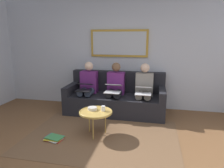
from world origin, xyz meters
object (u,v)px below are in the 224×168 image
object	(u,v)px
bowl	(92,108)
laptop_white	(143,90)
framed_mirror	(119,43)
person_right	(88,85)
laptop_silver	(113,88)
coffee_table	(96,112)
person_left	(144,88)
couch	(116,99)
laptop_black	(84,87)
cup	(103,108)
magazine_stack	(54,138)
person_middle	(115,87)

from	to	relation	value
bowl	laptop_white	world-z (taller)	laptop_white
framed_mirror	person_right	bearing A→B (deg)	35.53
bowl	laptop_silver	distance (m)	0.89
coffee_table	person_left	distance (m)	1.39
couch	framed_mirror	world-z (taller)	framed_mirror
person_right	laptop_black	size ratio (longest dim) A/B	3.18
person_left	person_right	world-z (taller)	same
cup	person_right	distance (m)	1.27
couch	laptop_white	xyz separation A→B (m)	(-0.64, 0.31, 0.32)
framed_mirror	magazine_stack	size ratio (longest dim) A/B	4.00
person_right	bowl	bearing A→B (deg)	112.11
coffee_table	bowl	world-z (taller)	bowl
laptop_silver	person_right	world-z (taller)	person_right
laptop_silver	laptop_white	bearing A→B (deg)	178.74
laptop_silver	person_right	bearing A→B (deg)	-19.92
magazine_stack	cup	bearing A→B (deg)	-153.08
laptop_white	laptop_black	bearing A→B (deg)	-0.29
laptop_white	person_left	bearing A→B (deg)	-90.00
framed_mirror	cup	size ratio (longest dim) A/B	15.10
laptop_silver	person_middle	bearing A→B (deg)	-90.00
cup	person_right	xyz separation A→B (m)	(0.64, -1.09, 0.13)
person_left	person_right	xyz separation A→B (m)	(1.28, 0.00, 0.00)
cup	laptop_white	size ratio (longest dim) A/B	0.26
magazine_stack	person_left	bearing A→B (deg)	-133.56
laptop_white	person_middle	xyz separation A→B (m)	(0.64, -0.25, -0.02)
person_middle	laptop_black	size ratio (longest dim) A/B	3.18
person_middle	person_right	world-z (taller)	same
bowl	laptop_black	size ratio (longest dim) A/B	0.45
couch	person_right	distance (m)	0.71
framed_mirror	person_middle	distance (m)	1.05
cup	laptop_silver	world-z (taller)	laptop_silver
person_left	laptop_black	distance (m)	1.30
cup	laptop_silver	bearing A→B (deg)	-90.20
couch	coffee_table	xyz separation A→B (m)	(0.12, 1.22, 0.11)
cup	person_middle	xyz separation A→B (m)	(-0.00, -1.09, 0.13)
person_left	laptop_white	size ratio (longest dim) A/B	3.29
bowl	person_right	distance (m)	1.17
person_middle	person_right	distance (m)	0.64
bowl	person_left	size ratio (longest dim) A/B	0.14
cup	laptop_black	xyz separation A→B (m)	(0.64, -0.85, 0.15)
cup	laptop_white	distance (m)	1.07
cup	person_left	size ratio (longest dim) A/B	0.08
bowl	laptop_silver	xyz separation A→B (m)	(-0.20, -0.85, 0.17)
person_left	laptop_white	bearing A→B (deg)	90.00
person_left	person_middle	xyz separation A→B (m)	(0.64, 0.00, 0.00)
couch	framed_mirror	bearing A→B (deg)	-90.00
laptop_white	laptop_silver	size ratio (longest dim) A/B	0.88
framed_mirror	cup	bearing A→B (deg)	89.89
laptop_white	person_middle	distance (m)	0.69
cup	coffee_table	bearing A→B (deg)	26.79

